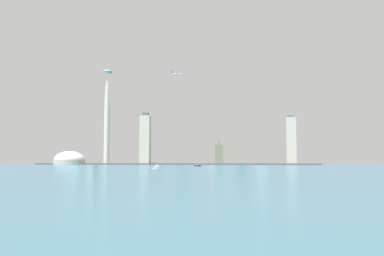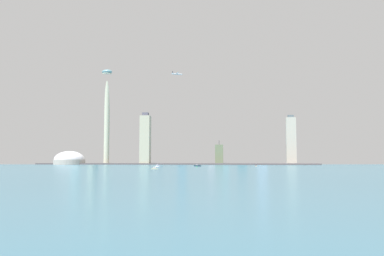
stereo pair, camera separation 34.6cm
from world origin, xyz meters
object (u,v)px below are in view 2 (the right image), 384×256
at_px(channel_buoy_1, 197,167).
at_px(boat_1, 197,166).
at_px(skyscraper_3, 145,146).
at_px(skyscraper_2, 219,155).
at_px(skyscraper_8, 182,137).
at_px(stadium_dome, 69,160).
at_px(skyscraper_1, 92,137).
at_px(boat_2, 256,166).
at_px(skyscraper_12, 262,137).
at_px(skyscraper_9, 145,139).
at_px(skyscraper_11, 76,144).
at_px(skyscraper_0, 212,151).
at_px(airplane, 177,74).
at_px(skyscraper_5, 224,147).
at_px(channel_buoy_0, 198,166).
at_px(skyscraper_7, 242,152).
at_px(observation_tower, 107,101).
at_px(skyscraper_6, 291,140).
at_px(boat_0, 158,166).
at_px(skyscraper_10, 160,156).
at_px(skyscraper_4, 93,144).
at_px(boat_3, 154,168).

bearing_deg(channel_buoy_1, boat_1, 93.38).
bearing_deg(skyscraper_3, skyscraper_2, -17.17).
height_order(skyscraper_8, boat_1, skyscraper_8).
height_order(stadium_dome, skyscraper_2, skyscraper_2).
distance_m(skyscraper_1, boat_2, 483.32).
xyz_separation_m(boat_1, boat_2, (124.34, 1.49, -0.09)).
xyz_separation_m(skyscraper_12, boat_2, (-38.51, -276.95, -76.32)).
relative_size(skyscraper_9, skyscraper_11, 1.20).
height_order(skyscraper_2, skyscraper_12, skyscraper_12).
relative_size(skyscraper_0, airplane, 2.58).
height_order(skyscraper_5, channel_buoy_0, skyscraper_5).
height_order(skyscraper_8, skyscraper_9, skyscraper_8).
bearing_deg(skyscraper_5, skyscraper_7, -28.63).
xyz_separation_m(skyscraper_11, channel_buoy_0, (350.18, -181.73, -55.29)).
height_order(observation_tower, skyscraper_6, observation_tower).
bearing_deg(airplane, boat_0, -119.09).
xyz_separation_m(observation_tower, boat_0, (177.52, -217.79, -166.64)).
bearing_deg(skyscraper_5, skyscraper_10, 174.23).
height_order(skyscraper_7, skyscraper_12, skyscraper_12).
relative_size(skyscraper_4, skyscraper_8, 0.84).
relative_size(skyscraper_9, channel_buoy_0, 58.17).
distance_m(observation_tower, skyscraper_6, 500.14).
height_order(skyscraper_1, boat_3, skyscraper_1).
distance_m(skyscraper_5, skyscraper_9, 228.06).
height_order(skyscraper_5, boat_1, skyscraper_5).
distance_m(skyscraper_4, boat_2, 508.75).
bearing_deg(boat_0, skyscraper_1, 173.95).
relative_size(skyscraper_3, skyscraper_11, 1.03).
distance_m(skyscraper_2, boat_3, 390.52).
height_order(skyscraper_6, boat_3, skyscraper_6).
relative_size(skyscraper_0, channel_buoy_0, 30.61).
bearing_deg(skyscraper_12, observation_tower, -164.90).
distance_m(skyscraper_0, skyscraper_9, 200.11).
relative_size(skyscraper_10, skyscraper_12, 0.29).
bearing_deg(boat_1, skyscraper_1, -177.57).
distance_m(skyscraper_6, skyscraper_12, 101.02).
relative_size(observation_tower, boat_1, 23.71).
distance_m(skyscraper_3, channel_buoy_1, 365.18).
xyz_separation_m(skyscraper_10, skyscraper_11, (-220.35, -77.12, 33.00)).
bearing_deg(skyscraper_11, skyscraper_7, 4.01).
distance_m(skyscraper_2, skyscraper_8, 125.04).
xyz_separation_m(stadium_dome, skyscraper_9, (204.54, -3.36, 53.49)).
xyz_separation_m(skyscraper_6, skyscraper_7, (-128.02, 22.15, -30.53)).
bearing_deg(boat_2, skyscraper_12, 169.82).
xyz_separation_m(skyscraper_6, skyscraper_9, (-381.00, -50.11, 1.64)).
relative_size(skyscraper_4, boat_0, 10.87).
xyz_separation_m(skyscraper_2, boat_1, (-43.21, -187.02, -24.47)).
relative_size(observation_tower, airplane, 13.36).
bearing_deg(skyscraper_4, skyscraper_12, 4.10).
height_order(skyscraper_12, channel_buoy_1, skyscraper_12).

